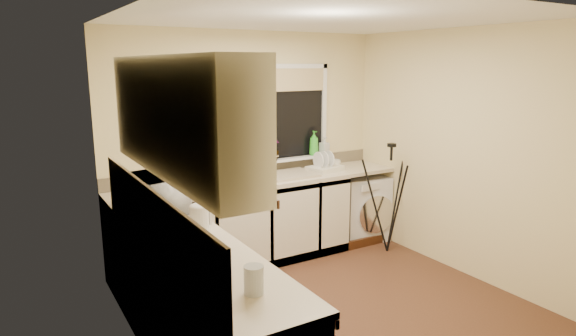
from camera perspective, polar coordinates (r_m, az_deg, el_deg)
The scene contains 33 objects.
floor at distance 4.55m, azimuth 4.49°, elevation -15.51°, with size 3.20×3.20×0.00m, color brown.
ceiling at distance 4.05m, azimuth 5.09°, elevation 16.96°, with size 3.20×3.20×0.00m, color white.
wall_back at distance 5.39m, azimuth -4.57°, elevation 2.67°, with size 3.20×3.20×0.00m, color beige.
wall_front at distance 3.08m, azimuth 21.35°, elevation -5.36°, with size 3.20×3.20×0.00m, color beige.
wall_left at distance 3.47m, azimuth -17.28°, elevation -3.15°, with size 3.00×3.00×0.00m, color beige.
wall_right at distance 5.21m, azimuth 19.23°, elevation 1.70°, with size 3.00×3.00×0.00m, color beige.
base_cabinet_back at distance 5.19m, azimuth -6.16°, elevation -6.81°, with size 2.55×0.60×0.86m, color silver.
base_cabinet_left at distance 3.57m, azimuth -10.37°, elevation -16.10°, with size 0.54×2.40×0.86m, color silver.
worktop_back at distance 5.20m, azimuth -3.03°, elevation -1.54°, with size 3.20×0.60×0.04m, color beige.
worktop_left at distance 3.38m, azimuth -10.66°, elevation -9.35°, with size 0.60×2.40×0.04m, color beige.
upper_cabinet at distance 2.98m, azimuth -12.87°, elevation 5.94°, with size 0.28×1.90×0.70m, color silver.
splashback_left at distance 3.22m, azimuth -15.66°, elevation -6.08°, with size 0.02×2.40×0.45m, color beige.
splashback_back at distance 5.43m, azimuth -4.46°, elevation 0.00°, with size 3.20×0.02×0.14m, color beige.
window_glass at distance 5.43m, azimuth -2.65°, elevation 6.22°, with size 1.50×0.02×1.00m, color black.
window_blind at distance 5.38m, azimuth -2.56°, elevation 10.18°, with size 1.50×0.02×0.25m, color tan.
windowsill at distance 5.46m, azimuth -2.32°, elevation 0.78°, with size 1.60×0.14×0.03m, color white.
sink at distance 5.28m, azimuth -1.12°, elevation -0.93°, with size 0.82×0.46×0.03m, color tan.
faucet at distance 5.42m, azimuth -2.07°, elevation 0.54°, with size 0.03×0.03×0.24m, color silver.
washing_machine at distance 6.05m, azimuth 8.51°, elevation -4.50°, with size 0.55×0.53×0.78m, color silver.
laptop at distance 4.93m, azimuth -10.72°, elevation -1.45°, with size 0.36×0.33×0.26m.
kettle at distance 3.65m, azimuth -10.30°, elevation -5.84°, with size 0.14×0.14×0.19m, color silver.
dish_rack at distance 5.60m, azimuth 4.33°, elevation -0.06°, with size 0.37×0.28×0.06m, color silver.
tripod at distance 5.60m, azimuth 11.73°, elevation -3.49°, with size 0.62×0.62×1.25m, color black, non-canonical shape.
glass_jug at distance 2.67m, azimuth -4.01°, elevation -12.88°, with size 0.11×0.11×0.16m, color #B7BDC2.
steel_jar at distance 3.21m, azimuth -11.21°, elevation -9.01°, with size 0.09×0.09×0.12m, color silver.
microwave at distance 4.18m, azimuth -15.21°, elevation -2.90°, with size 0.55×0.38×0.31m, color white.
plant_a at distance 5.17m, azimuth -7.13°, elevation 1.74°, with size 0.14×0.09×0.26m, color #999999.
plant_b at distance 5.30m, azimuth -5.06°, elevation 1.80°, with size 0.12×0.10×0.22m, color #999999.
plant_c at distance 5.41m, azimuth -1.82°, elevation 2.26°, with size 0.15×0.15×0.26m, color #999999.
soap_bottle_green at distance 5.72m, azimuth 3.04°, elevation 2.92°, with size 0.11×0.11×0.29m, color green.
soap_bottle_clear at distance 5.80m, azimuth 4.25°, elevation 2.61°, with size 0.09×0.09×0.20m, color #999999.
cup_back at distance 5.75m, azimuth 5.54°, elevation 0.47°, with size 0.13×0.13×0.10m, color silver.
cup_left at distance 3.14m, azimuth -8.63°, elevation -9.77°, with size 0.09×0.09×0.09m, color beige.
Camera 1 is at (-2.36, -3.27, 2.10)m, focal length 30.50 mm.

